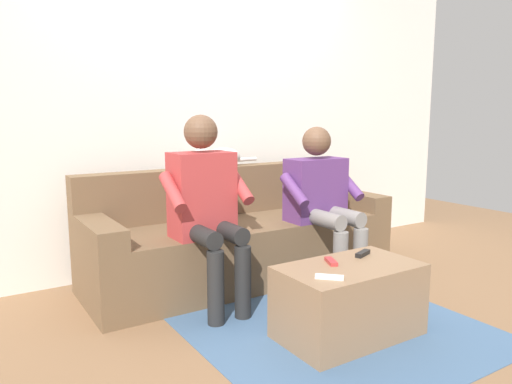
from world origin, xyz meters
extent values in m
plane|color=#846042|center=(0.00, 0.60, 0.00)|extent=(8.00, 8.00, 0.00)
cube|color=silver|center=(0.00, -0.65, 1.35)|extent=(5.39, 0.06, 2.70)
cube|color=brown|center=(0.00, 0.00, 0.22)|extent=(1.90, 0.59, 0.44)
cube|color=brown|center=(0.00, -0.38, 0.40)|extent=(2.26, 0.16, 0.80)
cube|color=brown|center=(-1.04, 0.00, 0.28)|extent=(0.18, 0.59, 0.56)
cube|color=brown|center=(1.04, 0.00, 0.28)|extent=(0.18, 0.59, 0.56)
cube|color=#8C6B4C|center=(0.00, 1.03, 0.20)|extent=(0.76, 0.44, 0.40)
cube|color=#5B3370|center=(-0.45, 0.18, 0.66)|extent=(0.43, 0.22, 0.45)
sphere|color=brown|center=(-0.45, 0.18, 1.01)|extent=(0.21, 0.21, 0.21)
cylinder|color=gray|center=(-0.54, 0.37, 0.49)|extent=(0.11, 0.38, 0.11)
cylinder|color=gray|center=(-0.36, 0.37, 0.49)|extent=(0.11, 0.38, 0.11)
cylinder|color=gray|center=(-0.54, 0.56, 0.22)|extent=(0.10, 0.10, 0.44)
cylinder|color=gray|center=(-0.36, 0.56, 0.22)|extent=(0.10, 0.10, 0.44)
cylinder|color=#5B3370|center=(-0.70, 0.26, 0.69)|extent=(0.08, 0.27, 0.22)
cylinder|color=#5B3370|center=(-0.20, 0.26, 0.69)|extent=(0.08, 0.27, 0.22)
cube|color=#B23838|center=(0.45, 0.17, 0.70)|extent=(0.38, 0.24, 0.53)
sphere|color=brown|center=(0.45, 0.17, 1.09)|extent=(0.21, 0.21, 0.21)
cylinder|color=black|center=(0.36, 0.35, 0.49)|extent=(0.11, 0.34, 0.11)
cylinder|color=black|center=(0.54, 0.35, 0.49)|extent=(0.11, 0.34, 0.11)
cylinder|color=black|center=(0.36, 0.52, 0.22)|extent=(0.10, 0.10, 0.44)
cylinder|color=black|center=(0.54, 0.52, 0.22)|extent=(0.10, 0.10, 0.44)
cylinder|color=#B23838|center=(0.23, 0.25, 0.75)|extent=(0.08, 0.27, 0.22)
cylinder|color=#B23838|center=(0.68, 0.25, 0.75)|extent=(0.08, 0.27, 0.22)
ellipsoid|color=silver|center=(0.01, -0.38, 0.88)|extent=(0.30, 0.13, 0.14)
sphere|color=silver|center=(0.18, -0.38, 0.89)|extent=(0.12, 0.12, 0.12)
cone|color=silver|center=(0.17, -0.41, 0.94)|extent=(0.04, 0.04, 0.04)
cone|color=silver|center=(0.17, -0.34, 0.94)|extent=(0.04, 0.04, 0.04)
cylinder|color=silver|center=(-0.21, -0.38, 0.85)|extent=(0.18, 0.03, 0.03)
cube|color=#B73333|center=(0.06, 0.95, 0.41)|extent=(0.09, 0.13, 0.02)
cube|color=white|center=(0.24, 1.14, 0.41)|extent=(0.12, 0.12, 0.02)
cube|color=black|center=(-0.19, 0.94, 0.41)|extent=(0.13, 0.08, 0.02)
cube|color=#426084|center=(0.00, 0.88, 0.00)|extent=(1.55, 1.62, 0.01)
camera|label=1|loc=(1.76, 2.87, 1.20)|focal=33.99mm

